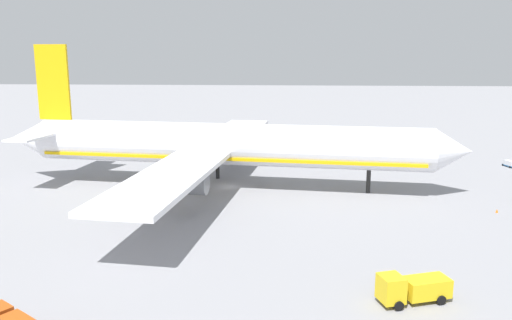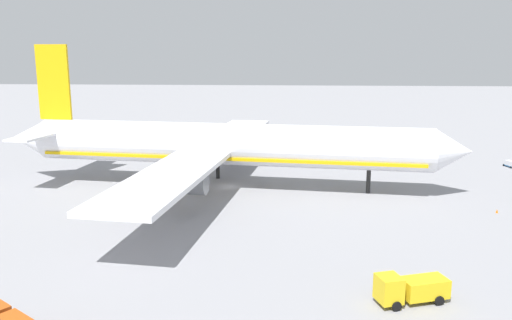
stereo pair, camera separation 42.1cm
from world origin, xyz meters
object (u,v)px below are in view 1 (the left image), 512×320
at_px(baggage_cart_0, 510,163).
at_px(traffic_cone_4, 286,142).
at_px(traffic_cone_0, 51,156).
at_px(traffic_cone_2, 85,157).
at_px(service_truck_1, 412,288).
at_px(traffic_cone_1, 497,211).
at_px(airliner, 221,145).

xyz_separation_m(baggage_cart_0, traffic_cone_4, (-45.43, 24.79, -0.43)).
xyz_separation_m(baggage_cart_0, traffic_cone_0, (-97.59, 3.36, -0.43)).
distance_m(baggage_cart_0, traffic_cone_2, 89.62).
bearing_deg(service_truck_1, traffic_cone_2, 131.99).
xyz_separation_m(traffic_cone_2, traffic_cone_4, (44.15, 21.99, 0.00)).
xyz_separation_m(service_truck_1, traffic_cone_0, (-64.42, 63.23, -1.14)).
bearing_deg(baggage_cart_0, traffic_cone_1, -114.87).
relative_size(service_truck_1, traffic_cone_2, 12.82).
height_order(airliner, service_truck_1, airliner).
height_order(traffic_cone_2, traffic_cone_4, same).
relative_size(baggage_cart_0, traffic_cone_0, 6.44).
xyz_separation_m(airliner, traffic_cone_1, (41.48, -12.06, -7.00)).
bearing_deg(traffic_cone_4, baggage_cart_0, -28.62).
bearing_deg(traffic_cone_4, traffic_cone_1, -61.37).
bearing_deg(traffic_cone_0, airliner, -28.92).
xyz_separation_m(airliner, traffic_cone_4, (10.71, 44.33, -7.00)).
distance_m(airliner, baggage_cart_0, 59.80).
distance_m(traffic_cone_1, traffic_cone_4, 64.24).
xyz_separation_m(traffic_cone_0, traffic_cone_1, (82.93, -34.97, 0.00)).
relative_size(baggage_cart_0, traffic_cone_4, 6.44).
relative_size(airliner, traffic_cone_4, 145.37).
distance_m(airliner, traffic_cone_4, 46.14).
bearing_deg(service_truck_1, airliner, 119.67).
bearing_deg(traffic_cone_1, traffic_cone_4, 118.63).
height_order(service_truck_1, traffic_cone_1, service_truck_1).
bearing_deg(traffic_cone_2, airliner, -33.75).
relative_size(traffic_cone_0, traffic_cone_2, 1.00).
bearing_deg(traffic_cone_1, airliner, 163.78).
xyz_separation_m(traffic_cone_1, traffic_cone_4, (-30.78, 56.39, 0.00)).
relative_size(airliner, traffic_cone_0, 145.37).
distance_m(airliner, traffic_cone_0, 47.87).
relative_size(airliner, baggage_cart_0, 22.56).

